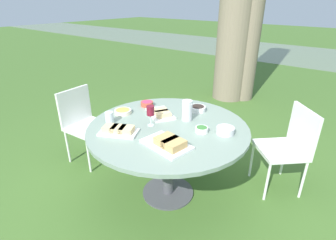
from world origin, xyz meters
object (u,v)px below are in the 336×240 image
Objects in this scene: chair_near_left at (289,143)px; handbag at (209,134)px; chair_near_right at (83,120)px; wine_glass at (150,111)px; dining_table at (168,135)px; water_pitcher at (187,110)px.

chair_near_left is 2.42× the size of handbag.
chair_near_right is 4.61× the size of wine_glass.
wine_glass is (1.08, 0.02, 0.39)m from chair_near_right.
chair_near_right is (-2.08, -0.96, 0.00)m from chair_near_left.
dining_table is at bearing 34.83° from wine_glass.
dining_table is 7.46× the size of water_pitcher.
chair_near_left is at bearing 43.20° from wine_glass.
handbag is at bearing 52.44° from chair_near_right.
chair_near_left is 1.43m from wine_glass.
chair_near_left is 1.00× the size of chair_near_right.
chair_near_left and chair_near_right have the same top height.
water_pitcher reaches higher than chair_near_right.
chair_near_right is at bearing -127.56° from handbag.
chair_near_right is at bearing -155.23° from chair_near_left.
wine_glass is at bearing 1.13° from chair_near_right.
handbag is at bearing 105.62° from water_pitcher.
wine_glass is (-1.00, -0.94, 0.39)m from chair_near_left.
water_pitcher is at bearing 74.99° from dining_table.
water_pitcher is (0.06, 0.22, 0.19)m from dining_table.
dining_table reaches higher than handbag.
chair_near_right is at bearing -174.73° from dining_table.
wine_glass is at bearing -121.44° from water_pitcher.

